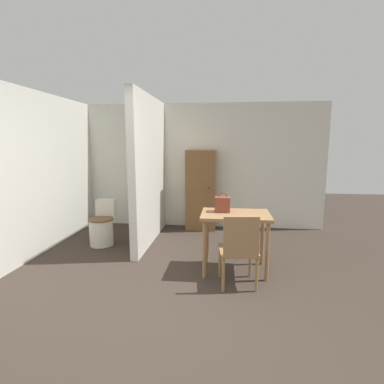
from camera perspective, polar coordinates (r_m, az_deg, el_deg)
name	(u,v)px	position (r m, az deg, el deg)	size (l,w,h in m)	color
ground_plane	(152,319)	(3.22, -7.61, -22.86)	(16.00, 16.00, 0.00)	#382D26
wall_back	(192,166)	(6.18, 0.00, 4.98)	(5.30, 0.12, 2.50)	silver
wall_left	(39,173)	(5.25, -27.19, 3.21)	(0.12, 4.42, 2.50)	silver
partition_wall	(150,170)	(5.24, -8.08, 4.13)	(0.12, 2.02, 2.50)	silver
dining_table	(235,222)	(4.02, 8.28, -5.68)	(0.90, 0.65, 0.80)	#997047
wooden_chair	(239,248)	(3.64, 8.94, -10.50)	(0.50, 0.50, 0.90)	#997047
toilet	(102,227)	(5.36, -16.70, -6.34)	(0.42, 0.56, 0.74)	silver
handbag	(222,204)	(4.05, 5.82, -2.32)	(0.20, 0.16, 0.26)	brown
wooden_cabinet	(201,190)	(5.95, 1.72, 0.37)	(0.59, 0.38, 1.58)	brown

